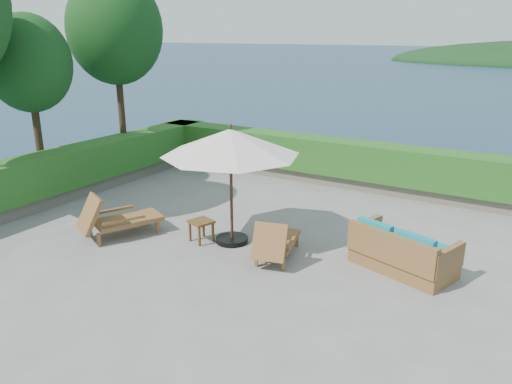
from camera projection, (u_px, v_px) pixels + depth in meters
The scene contains 14 objects.
ground at pixel (224, 250), 10.41m from camera, with size 12.00×12.00×0.00m, color gray.
foundation at pixel (225, 315), 10.88m from camera, with size 12.00×12.00×3.00m, color #544C43.
ocean at pixel (227, 371), 11.32m from camera, with size 600.00×600.00×0.00m, color #142941.
planter_wall_far at pixel (330, 178), 14.92m from camera, with size 12.00×0.60×0.36m, color gray.
planter_wall_left at pixel (49, 198), 13.11m from camera, with size 0.60×12.00×0.36m, color gray.
hedge_far at pixel (331, 156), 14.71m from camera, with size 12.40×0.90×1.00m, color #174C15.
hedge_left at pixel (45, 173), 12.91m from camera, with size 0.90×12.40×1.00m, color #174C15.
tree_mid at pixel (29, 64), 12.89m from camera, with size 2.20×2.20×4.83m.
tree_far at pixel (115, 30), 14.63m from camera, with size 2.80×2.80×6.03m.
patio_umbrella at pixel (231, 143), 10.14m from camera, with size 3.13×3.13×2.58m.
lounge_left at pixel (116, 218), 10.96m from camera, with size 1.42×1.92×1.03m.
lounge_right at pixel (276, 241), 9.88m from camera, with size 1.01×1.68×0.91m.
side_table at pixel (201, 224), 10.71m from camera, with size 0.57×0.57×0.48m.
wicker_loveseat at pixel (401, 253), 9.39m from camera, with size 2.11×1.52×0.94m.
Camera 1 is at (5.51, -7.82, 4.33)m, focal length 35.00 mm.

